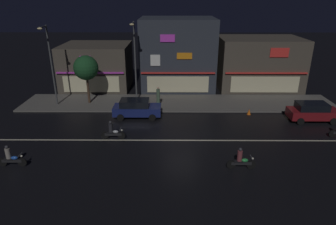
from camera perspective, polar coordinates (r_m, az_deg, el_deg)
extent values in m
plane|color=black|center=(22.88, 2.54, -5.40)|extent=(140.00, 140.00, 0.00)
cube|color=beige|center=(22.88, 2.54, -5.39)|extent=(30.20, 0.16, 0.01)
cube|color=#5B5954|center=(30.50, 2.00, 1.90)|extent=(31.78, 5.07, 0.14)
cube|color=#4C443A|center=(36.49, -13.52, 8.72)|extent=(7.71, 6.62, 5.11)
cube|color=#D83FD8|center=(33.25, -14.86, 7.43)|extent=(7.32, 0.24, 0.12)
cube|color=#D83FD8|center=(33.08, -15.70, 9.91)|extent=(1.20, 0.08, 0.68)
cube|color=beige|center=(33.64, -14.62, 5.31)|extent=(6.16, 0.06, 1.80)
cube|color=#2D333D|center=(35.11, 1.84, 11.28)|extent=(8.43, 6.52, 8.07)
cube|color=red|center=(32.11, 1.95, 7.65)|extent=(8.01, 0.24, 0.12)
cube|color=#D83FD8|center=(31.46, -0.10, 14.17)|extent=(1.52, 0.08, 0.77)
cube|color=white|center=(31.89, -2.47, 10.05)|extent=(1.03, 0.08, 1.18)
cube|color=orange|center=(31.80, 3.20, 10.87)|extent=(1.61, 0.08, 0.67)
cube|color=beige|center=(32.51, 1.92, 5.45)|extent=(6.75, 0.06, 1.80)
cube|color=#4C443A|center=(36.72, 17.06, 9.09)|extent=(9.32, 6.33, 5.90)
cube|color=red|center=(33.75, 18.49, 7.24)|extent=(8.85, 0.24, 0.12)
cube|color=red|center=(33.73, 20.77, 10.78)|extent=(1.96, 0.08, 0.98)
cube|color=beige|center=(34.13, 18.20, 5.16)|extent=(7.45, 0.06, 1.80)
cylinder|color=#47494C|center=(30.90, -21.53, 8.27)|extent=(0.16, 0.16, 7.74)
cube|color=#47494C|center=(29.69, -23.05, 15.00)|extent=(0.10, 1.40, 0.10)
ellipsoid|color=#F9E099|center=(29.06, -23.55, 14.65)|extent=(0.44, 0.32, 0.20)
cylinder|color=#47494C|center=(30.20, -6.36, 9.59)|extent=(0.16, 0.16, 7.97)
cube|color=#47494C|center=(28.94, -6.85, 16.83)|extent=(0.10, 1.40, 0.10)
ellipsoid|color=#F9E099|center=(28.25, -7.01, 16.54)|extent=(0.44, 0.32, 0.20)
cylinder|color=#4C664C|center=(29.10, -1.91, 2.88)|extent=(0.34, 0.34, 1.76)
sphere|color=tan|center=(28.79, -1.93, 4.74)|extent=(0.22, 0.22, 0.22)
cylinder|color=#473323|center=(30.99, -15.16, 4.19)|extent=(0.24, 0.24, 2.67)
sphere|color=#194723|center=(30.40, -15.59, 8.33)|extent=(2.43, 2.43, 2.43)
cube|color=navy|center=(27.01, -5.96, 0.50)|extent=(4.30, 1.78, 0.76)
cube|color=black|center=(26.80, -6.47, 1.85)|extent=(2.58, 1.57, 0.60)
cube|color=#F9F2CC|center=(27.39, -1.45, 1.15)|extent=(0.08, 0.20, 0.12)
cube|color=#F9F2CC|center=(26.27, -1.53, 0.21)|extent=(0.08, 0.20, 0.12)
cylinder|color=black|center=(27.86, -2.84, 0.43)|extent=(0.62, 0.20, 0.62)
cylinder|color=black|center=(26.22, -3.05, -0.99)|extent=(0.62, 0.20, 0.62)
cylinder|color=black|center=(28.16, -8.62, 0.44)|extent=(0.62, 0.20, 0.62)
cylinder|color=black|center=(26.53, -9.18, -0.96)|extent=(0.62, 0.20, 0.62)
cube|color=maroon|center=(29.08, 26.26, -0.16)|extent=(4.30, 1.78, 0.76)
cube|color=black|center=(28.76, 26.10, 1.09)|extent=(2.58, 1.57, 0.60)
cube|color=#F9F2CC|center=(30.52, 29.40, 0.43)|extent=(0.08, 0.20, 0.12)
cylinder|color=black|center=(30.58, 27.86, -0.20)|extent=(0.62, 0.20, 0.62)
cylinder|color=black|center=(29.13, 29.36, -1.51)|extent=(0.62, 0.20, 0.62)
cylinder|color=black|center=(29.38, 22.94, -0.20)|extent=(0.62, 0.20, 0.62)
cylinder|color=black|center=(27.87, 24.25, -1.57)|extent=(0.62, 0.20, 0.62)
cylinder|color=black|center=(19.99, 15.80, -9.67)|extent=(0.60, 0.08, 0.60)
cylinder|color=black|center=(19.68, 12.10, -9.81)|extent=(0.60, 0.10, 0.60)
cube|color=black|center=(19.77, 13.99, -9.49)|extent=(1.30, 0.14, 0.20)
ellipsoid|color=#268C3F|center=(19.71, 14.62, -8.93)|extent=(0.44, 0.26, 0.24)
cube|color=black|center=(19.65, 13.46, -9.14)|extent=(0.56, 0.22, 0.10)
cylinder|color=slate|center=(19.70, 15.82, -8.31)|extent=(0.03, 0.60, 0.03)
sphere|color=white|center=(19.77, 16.05, -8.55)|extent=(0.14, 0.14, 0.14)
cylinder|color=brown|center=(19.47, 13.71, -8.12)|extent=(0.32, 0.32, 0.70)
sphere|color=#333338|center=(19.24, 13.83, -6.94)|extent=(0.22, 0.22, 0.22)
cylinder|color=black|center=(23.23, -8.96, -4.40)|extent=(0.60, 0.08, 0.60)
cylinder|color=black|center=(23.48, -12.10, -4.35)|extent=(0.60, 0.10, 0.60)
cube|color=black|center=(23.30, -10.56, -4.15)|extent=(1.30, 0.14, 0.20)
ellipsoid|color=#B2B7BC|center=(23.17, -10.11, -3.67)|extent=(0.44, 0.26, 0.24)
cube|color=black|center=(23.28, -11.07, -3.81)|extent=(0.56, 0.22, 0.10)
cylinder|color=slate|center=(23.01, -9.17, -3.17)|extent=(0.03, 0.60, 0.03)
sphere|color=white|center=(23.03, -8.93, -3.40)|extent=(0.14, 0.14, 0.14)
cylinder|color=#232328|center=(23.10, -11.02, -2.92)|extent=(0.32, 0.32, 0.70)
sphere|color=#333338|center=(22.92, -11.10, -1.88)|extent=(0.22, 0.22, 0.22)
cylinder|color=black|center=(26.61, 29.24, -3.59)|extent=(0.60, 0.10, 0.60)
cylinder|color=black|center=(21.72, -26.36, -8.59)|extent=(0.60, 0.08, 0.60)
cylinder|color=black|center=(22.32, -29.38, -8.35)|extent=(0.60, 0.10, 0.60)
cube|color=black|center=(21.97, -27.94, -8.24)|extent=(1.30, 0.14, 0.20)
ellipsoid|color=#1E4CB2|center=(21.77, -27.57, -7.78)|extent=(0.44, 0.26, 0.24)
cube|color=black|center=(21.99, -28.47, -7.87)|extent=(0.56, 0.22, 0.10)
cylinder|color=slate|center=(21.49, -26.73, -7.31)|extent=(0.03, 0.60, 0.03)
sphere|color=white|center=(21.49, -26.47, -7.56)|extent=(0.14, 0.14, 0.14)
cylinder|color=gray|center=(21.79, -28.54, -6.95)|extent=(0.32, 0.32, 0.70)
sphere|color=#333338|center=(21.59, -28.76, -5.88)|extent=(0.22, 0.22, 0.22)
cone|color=orange|center=(28.60, 15.40, 0.15)|extent=(0.36, 0.36, 0.55)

